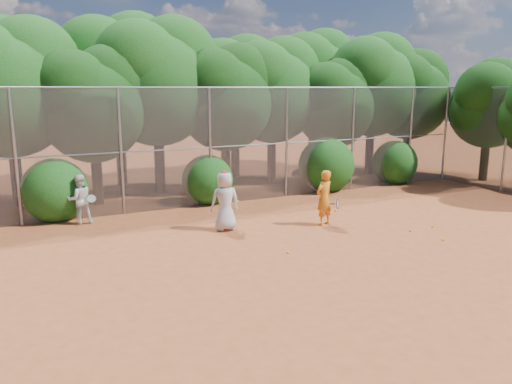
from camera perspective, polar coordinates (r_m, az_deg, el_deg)
ground at (r=12.81m, az=9.09°, el=-6.47°), size 80.00×80.00×0.00m
fence_back at (r=17.45m, az=-2.56°, el=5.45°), size 20.05×0.09×4.03m
fence_side at (r=21.53m, az=26.66°, el=5.42°), size 0.09×6.09×4.03m
tree_1 at (r=18.38m, az=-26.38°, el=11.18°), size 4.64×4.03×6.35m
tree_2 at (r=17.89m, az=-18.09°, el=9.96°), size 3.99×3.47×5.47m
tree_3 at (r=19.40m, az=-11.20°, el=12.82°), size 4.89×4.26×6.70m
tree_4 at (r=19.66m, az=-3.49°, el=11.14°), size 4.19×3.64×5.73m
tree_5 at (r=21.47m, az=1.93°, el=11.99°), size 4.51×3.92×6.17m
tree_6 at (r=21.94m, az=9.02°, el=10.34°), size 3.86×3.36×5.29m
tree_7 at (r=23.95m, az=13.24°, el=12.23°), size 4.77×4.14×6.53m
tree_8 at (r=25.04m, az=17.22°, el=10.93°), size 4.25×3.70×5.82m
tree_10 at (r=21.32m, az=-15.50°, el=13.14°), size 5.15×4.48×7.06m
tree_11 at (r=22.46m, az=-2.36°, el=12.28°), size 4.64×4.03×6.35m
tree_12 at (r=25.17m, az=6.69°, el=12.96°), size 5.02×4.37×6.88m
tree_13 at (r=23.83m, az=25.19°, el=9.49°), size 3.86×3.36×5.29m
bush_0 at (r=16.46m, az=-22.02°, el=0.49°), size 2.00×2.00×2.00m
bush_1 at (r=17.55m, az=-5.56°, el=1.64°), size 1.80×1.80×1.80m
bush_2 at (r=19.84m, az=8.05°, el=3.35°), size 2.20×2.20×2.20m
bush_3 at (r=22.02m, az=15.58°, el=3.47°), size 1.90×1.90×1.90m
player_yellow at (r=14.75m, az=7.79°, el=-0.68°), size 0.82×0.59×1.65m
player_teen at (r=14.12m, az=-3.57°, el=-1.02°), size 0.87×0.61×1.72m
player_white at (r=15.68m, az=-19.53°, el=-0.78°), size 0.85×0.73×1.50m
ball_0 at (r=14.76m, az=17.19°, el=-4.26°), size 0.07×0.07×0.07m
ball_1 at (r=16.65m, az=9.06°, el=-2.06°), size 0.07×0.07×0.07m
ball_2 at (r=14.20m, az=20.58°, el=-5.12°), size 0.07×0.07×0.07m
ball_3 at (r=15.40m, az=19.52°, el=-3.76°), size 0.07×0.07×0.07m
ball_4 at (r=12.36m, az=3.65°, el=-6.86°), size 0.07×0.07×0.07m
ball_5 at (r=17.98m, az=12.42°, el=-1.15°), size 0.07×0.07×0.07m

